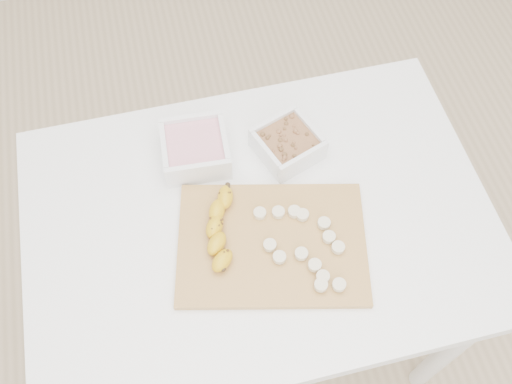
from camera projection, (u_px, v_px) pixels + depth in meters
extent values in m
plane|color=#C6AD89|center=(258.00, 323.00, 1.87)|extent=(3.50, 3.50, 0.00)
cube|color=white|center=(259.00, 222.00, 1.24)|extent=(1.00, 0.70, 0.04)
cylinder|color=white|center=(450.00, 349.00, 1.47)|extent=(0.05, 0.05, 0.71)
cylinder|color=white|center=(88.00, 226.00, 1.65)|extent=(0.05, 0.05, 0.71)
cylinder|color=white|center=(375.00, 166.00, 1.75)|extent=(0.05, 0.05, 0.71)
cube|color=white|center=(195.00, 149.00, 1.27)|extent=(0.15, 0.15, 0.07)
cube|color=pink|center=(195.00, 148.00, 1.27)|extent=(0.13, 0.13, 0.04)
cube|color=white|center=(288.00, 144.00, 1.28)|extent=(0.16, 0.16, 0.06)
cube|color=brown|center=(288.00, 143.00, 1.28)|extent=(0.14, 0.14, 0.03)
cube|color=#B58145|center=(272.00, 244.00, 1.18)|extent=(0.44, 0.36, 0.01)
cylinder|color=beige|center=(260.00, 213.00, 1.20)|extent=(0.03, 0.03, 0.01)
cylinder|color=beige|center=(278.00, 212.00, 1.20)|extent=(0.03, 0.03, 0.01)
cylinder|color=beige|center=(294.00, 212.00, 1.20)|extent=(0.03, 0.03, 0.01)
cylinder|color=beige|center=(302.00, 215.00, 1.20)|extent=(0.03, 0.03, 0.01)
cylinder|color=beige|center=(324.00, 223.00, 1.19)|extent=(0.03, 0.03, 0.01)
cylinder|color=beige|center=(329.00, 237.00, 1.17)|extent=(0.03, 0.03, 0.01)
cylinder|color=beige|center=(338.00, 247.00, 1.16)|extent=(0.03, 0.03, 0.01)
cylinder|color=beige|center=(270.00, 245.00, 1.16)|extent=(0.03, 0.03, 0.01)
cylinder|color=beige|center=(279.00, 257.00, 1.15)|extent=(0.03, 0.03, 0.01)
cylinder|color=beige|center=(301.00, 254.00, 1.15)|extent=(0.03, 0.03, 0.01)
cylinder|color=beige|center=(315.00, 265.00, 1.14)|extent=(0.03, 0.03, 0.01)
cylinder|color=beige|center=(323.00, 277.00, 1.13)|extent=(0.03, 0.03, 0.01)
cylinder|color=beige|center=(339.00, 285.00, 1.12)|extent=(0.03, 0.03, 0.01)
cylinder|color=beige|center=(321.00, 285.00, 1.12)|extent=(0.03, 0.03, 0.01)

